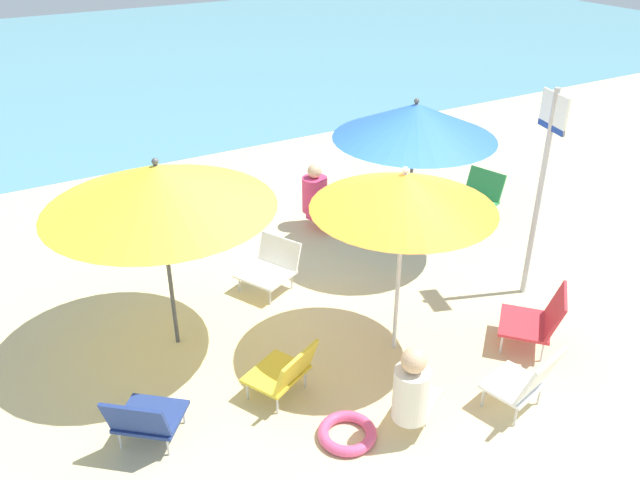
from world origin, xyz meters
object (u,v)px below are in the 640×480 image
Objects in this scene: beach_chair_e at (527,381)px; umbrella_orange at (404,191)px; person_a at (317,197)px; warning_sign at (544,169)px; beach_chair_d at (145,418)px; beach_chair_a at (479,194)px; beach_chair_b at (271,265)px; beach_chair_f at (538,318)px; beach_chair_c at (285,371)px; person_b at (413,392)px; umbrella_yellow at (158,187)px; umbrella_blue at (415,121)px; swim_ring at (347,433)px.

umbrella_orange is at bearing 4.32° from beach_chair_e.
warning_sign reaches higher than person_a.
beach_chair_d is at bearing -64.52° from person_a.
beach_chair_e is at bearing 37.49° from beach_chair_a.
beach_chair_a is at bearing 33.85° from umbrella_orange.
beach_chair_b is 3.04m from beach_chair_e.
warning_sign is at bearing -81.75° from beach_chair_f.
umbrella_orange is 1.89m from beach_chair_e.
beach_chair_d is at bearing -178.60° from umbrella_orange.
beach_chair_d is at bearing 61.64° from beach_chair_c.
beach_chair_c is at bearing 41.06° from beach_chair_e.
warning_sign reaches higher than umbrella_orange.
person_b is (-3.22, -2.79, 0.09)m from beach_chair_a.
umbrella_yellow is at bearing 147.79° from umbrella_orange.
person_a is (-2.02, 0.85, 0.07)m from beach_chair_a.
beach_chair_a is 2.18m from warning_sign.
beach_chair_d is 0.84× the size of person_a.
umbrella_orange reaches higher than beach_chair_e.
beach_chair_e is 0.75× the size of person_b.
beach_chair_e is 1.02m from person_b.
warning_sign is (0.55, -1.43, -0.19)m from umbrella_blue.
beach_chair_b is 0.33× the size of warning_sign.
umbrella_blue is at bearing -83.11° from beach_chair_c.
umbrella_yellow reaches higher than swim_ring.
umbrella_orange reaches higher than person_a.
umbrella_orange is 2.80× the size of beach_chair_c.
umbrella_yellow is 1.94m from beach_chair_b.
beach_chair_c is at bearing -161.34° from warning_sign.
beach_chair_b is 1.85m from beach_chair_c.
umbrella_orange is at bearing 29.82° from person_b.
warning_sign reaches higher than beach_chair_b.
beach_chair_c is 3.31m from warning_sign.
swim_ring is at bearing -68.13° from umbrella_yellow.
beach_chair_e is 1.38× the size of swim_ring.
beach_chair_b is (1.26, 0.46, -1.40)m from umbrella_yellow.
umbrella_blue is 1.78m from person_a.
beach_chair_b is 0.96× the size of beach_chair_f.
umbrella_blue reaches higher than umbrella_orange.
beach_chair_e is at bearing -18.65° from swim_ring.
beach_chair_e is at bearing -47.37° from umbrella_yellow.
beach_chair_d is 0.82× the size of person_b.
beach_chair_e is at bearing -151.19° from beach_chair_c.
umbrella_yellow is at bearing 16.70° from beach_chair_f.
beach_chair_b is 1.58m from person_a.
person_a is at bearing 76.32° from umbrella_orange.
umbrella_blue is 2.86× the size of beach_chair_e.
umbrella_yellow is 3.10× the size of beach_chair_e.
person_b is 0.65m from swim_ring.
person_a is (0.64, 2.64, -1.25)m from umbrella_orange.
beach_chair_f is 0.88× the size of person_b.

